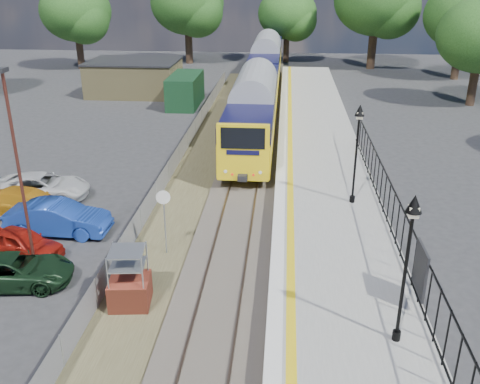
# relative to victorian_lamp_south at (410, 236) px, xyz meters

# --- Properties ---
(ground) EXTENTS (120.00, 120.00, 0.00)m
(ground) POSITION_rel_victorian_lamp_south_xyz_m (-5.50, 4.00, -4.30)
(ground) COLOR #2D2D30
(ground) RESTS_ON ground
(track_bed) EXTENTS (5.90, 80.00, 0.29)m
(track_bed) POSITION_rel_victorian_lamp_south_xyz_m (-5.97, 13.67, -4.21)
(track_bed) COLOR #473F38
(track_bed) RESTS_ON ground
(platform) EXTENTS (5.00, 70.00, 0.90)m
(platform) POSITION_rel_victorian_lamp_south_xyz_m (-1.30, 12.00, -3.85)
(platform) COLOR gray
(platform) RESTS_ON ground
(platform_edge) EXTENTS (0.90, 70.00, 0.01)m
(platform_edge) POSITION_rel_victorian_lamp_south_xyz_m (-3.36, 12.00, -3.39)
(platform_edge) COLOR silver
(platform_edge) RESTS_ON platform
(victorian_lamp_south) EXTENTS (0.44, 0.44, 4.60)m
(victorian_lamp_south) POSITION_rel_victorian_lamp_south_xyz_m (0.00, 0.00, 0.00)
(victorian_lamp_south) COLOR black
(victorian_lamp_south) RESTS_ON platform
(victorian_lamp_north) EXTENTS (0.44, 0.44, 4.60)m
(victorian_lamp_north) POSITION_rel_victorian_lamp_south_xyz_m (-0.20, 10.00, 0.00)
(victorian_lamp_north) COLOR black
(victorian_lamp_north) RESTS_ON platform
(palisade_fence) EXTENTS (0.12, 26.00, 2.00)m
(palisade_fence) POSITION_rel_victorian_lamp_south_xyz_m (1.05, 6.24, -2.46)
(palisade_fence) COLOR black
(palisade_fence) RESTS_ON platform
(wire_fence) EXTENTS (0.06, 52.00, 1.20)m
(wire_fence) POSITION_rel_victorian_lamp_south_xyz_m (-9.70, 16.00, -3.70)
(wire_fence) COLOR #999EA3
(wire_fence) RESTS_ON ground
(outbuilding) EXTENTS (10.80, 10.10, 3.12)m
(outbuilding) POSITION_rel_victorian_lamp_south_xyz_m (-16.41, 35.21, -2.78)
(outbuilding) COLOR #938553
(outbuilding) RESTS_ON ground
(tree_line) EXTENTS (56.80, 43.80, 11.88)m
(tree_line) POSITION_rel_victorian_lamp_south_xyz_m (-4.10, 46.00, 2.31)
(tree_line) COLOR #332319
(tree_line) RESTS_ON ground
(train) EXTENTS (2.82, 40.83, 3.51)m
(train) POSITION_rel_victorian_lamp_south_xyz_m (-5.50, 33.12, -1.96)
(train) COLOR yellow
(train) RESTS_ON ground
(brick_plinth) EXTENTS (1.50, 1.50, 2.20)m
(brick_plinth) POSITION_rel_victorian_lamp_south_xyz_m (-8.60, 2.33, -3.24)
(brick_plinth) COLOR brown
(brick_plinth) RESTS_ON ground
(speed_sign) EXTENTS (0.58, 0.13, 2.86)m
(speed_sign) POSITION_rel_victorian_lamp_south_xyz_m (-8.13, 5.98, -2.34)
(speed_sign) COLOR #999EA3
(speed_sign) RESTS_ON ground
(carpark_lamp) EXTENTS (0.25, 0.50, 7.81)m
(carpark_lamp) POSITION_rel_victorian_lamp_south_xyz_m (-13.04, 4.44, 0.11)
(carpark_lamp) COLOR #431D16
(carpark_lamp) RESTS_ON ground
(car_green) EXTENTS (4.50, 2.49, 1.19)m
(car_green) POSITION_rel_victorian_lamp_south_xyz_m (-13.25, 3.26, -3.70)
(car_green) COLOR black
(car_green) RESTS_ON ground
(car_red) EXTENTS (3.82, 2.40, 1.21)m
(car_red) POSITION_rel_victorian_lamp_south_xyz_m (-13.95, 5.33, -3.69)
(car_red) COLOR #9B170E
(car_red) RESTS_ON ground
(car_blue) EXTENTS (4.56, 1.67, 1.49)m
(car_blue) POSITION_rel_victorian_lamp_south_xyz_m (-13.26, 7.46, -3.55)
(car_blue) COLOR #1A3B9D
(car_blue) RESTS_ON ground
(car_yellow) EXTENTS (4.87, 2.55, 1.35)m
(car_yellow) POSITION_rel_victorian_lamp_south_xyz_m (-15.39, 9.06, -3.62)
(car_yellow) COLOR orange
(car_yellow) RESTS_ON ground
(car_white) EXTENTS (4.92, 2.58, 1.32)m
(car_white) POSITION_rel_victorian_lamp_south_xyz_m (-15.67, 11.18, -3.64)
(car_white) COLOR silver
(car_white) RESTS_ON ground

